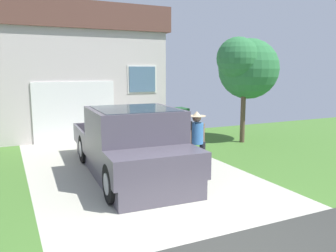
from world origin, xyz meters
TOP-DOWN VIEW (x-y plane):
  - pickup_truck at (-0.18, 3.60)m, footprint 2.26×5.37m
  - person_with_hat at (1.29, 2.98)m, footprint 0.53×0.45m
  - handbag at (1.12, 2.79)m, footprint 0.36×0.16m
  - house_with_garage at (-1.37, 12.06)m, footprint 9.30×7.14m
  - front_yard_tree at (5.02, 5.89)m, footprint 2.50×2.19m
  - wheeled_trash_bin at (3.39, 8.00)m, footprint 0.60×0.72m

SIDE VIEW (x-z plane):
  - handbag at x=1.12m, z-range -0.08..0.32m
  - wheeled_trash_bin at x=3.39m, z-range 0.04..1.16m
  - pickup_truck at x=-0.18m, z-range -0.09..1.64m
  - person_with_hat at x=1.29m, z-range 0.12..1.74m
  - house_with_garage at x=-1.37m, z-range 0.03..5.14m
  - front_yard_tree at x=5.02m, z-range 0.86..4.64m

